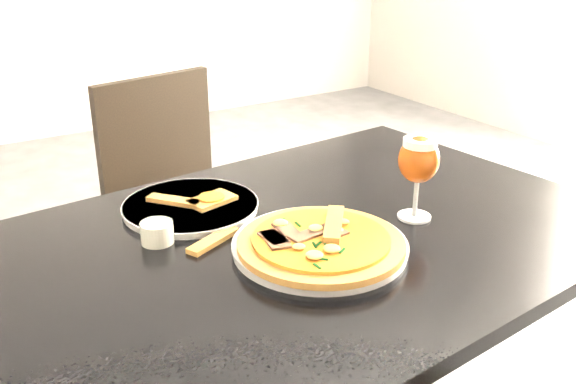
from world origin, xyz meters
TOP-DOWN VIEW (x-y plane):
  - dining_table at (-0.33, -0.29)m, footprint 1.26×0.90m
  - chair_far at (-0.26, 0.48)m, footprint 0.47×0.47m
  - plate_main at (-0.35, -0.36)m, footprint 0.39×0.39m
  - pizza at (-0.36, -0.37)m, footprint 0.29×0.29m
  - plate_second at (-0.47, -0.08)m, footprint 0.30×0.30m
  - crust_scraps at (-0.45, -0.09)m, footprint 0.16×0.13m
  - loose_crust at (-0.49, -0.23)m, footprint 0.12×0.07m
  - sauce_cup at (-0.58, -0.18)m, footprint 0.06×0.06m
  - beer_glass at (-0.12, -0.35)m, footprint 0.08×0.08m

SIDE VIEW (x-z plane):
  - chair_far at x=-0.26m, z-range 0.04..0.91m
  - dining_table at x=-0.33m, z-range 0.28..1.03m
  - loose_crust at x=-0.49m, z-range 0.75..0.76m
  - plate_second at x=-0.47m, z-range 0.75..0.76m
  - plate_main at x=-0.35m, z-range 0.75..0.77m
  - crust_scraps at x=-0.45m, z-range 0.76..0.78m
  - sauce_cup at x=-0.58m, z-range 0.75..0.79m
  - pizza at x=-0.36m, z-range 0.76..0.79m
  - beer_glass at x=-0.12m, z-range 0.79..0.95m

